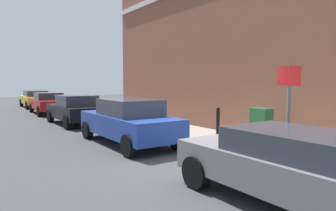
{
  "coord_description": "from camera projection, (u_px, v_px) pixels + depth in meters",
  "views": [
    {
      "loc": [
        -5.06,
        -5.74,
        2.07
      ],
      "look_at": [
        1.09,
        3.39,
        1.2
      ],
      "focal_mm": 32.3,
      "sensor_mm": 36.0,
      "label": 1
    }
  ],
  "objects": [
    {
      "name": "ground",
      "position": [
        207.0,
        163.0,
        7.73
      ],
      "size": [
        80.0,
        80.0,
        0.0
      ],
      "primitive_type": "plane",
      "color": "#38383A"
    },
    {
      "name": "sidewalk",
      "position": [
        151.0,
        126.0,
        13.73
      ],
      "size": [
        2.61,
        30.0,
        0.15
      ],
      "primitive_type": "cube",
      "color": "gray",
      "rests_on": "ground"
    },
    {
      "name": "corner_building",
      "position": [
        250.0,
        29.0,
        15.2
      ],
      "size": [
        7.67,
        13.57,
        9.38
      ],
      "color": "brown",
      "rests_on": "ground"
    },
    {
      "name": "car_grey",
      "position": [
        301.0,
        167.0,
        4.84
      ],
      "size": [
        1.79,
        4.48,
        1.28
      ],
      "rotation": [
        0.0,
        0.0,
        1.57
      ],
      "color": "slate",
      "rests_on": "ground"
    },
    {
      "name": "car_blue",
      "position": [
        129.0,
        121.0,
        10.0
      ],
      "size": [
        1.87,
        4.41,
        1.5
      ],
      "rotation": [
        0.0,
        0.0,
        1.58
      ],
      "color": "navy",
      "rests_on": "ground"
    },
    {
      "name": "car_black",
      "position": [
        76.0,
        109.0,
        14.64
      ],
      "size": [
        1.95,
        4.0,
        1.42
      ],
      "rotation": [
        0.0,
        0.0,
        1.59
      ],
      "color": "black",
      "rests_on": "ground"
    },
    {
      "name": "car_red",
      "position": [
        48.0,
        103.0,
        19.47
      ],
      "size": [
        1.91,
        4.22,
        1.37
      ],
      "rotation": [
        0.0,
        0.0,
        1.54
      ],
      "color": "maroon",
      "rests_on": "ground"
    },
    {
      "name": "car_yellow",
      "position": [
        35.0,
        98.0,
        24.18
      ],
      "size": [
        1.9,
        4.18,
        1.36
      ],
      "rotation": [
        0.0,
        0.0,
        1.56
      ],
      "color": "gold",
      "rests_on": "ground"
    },
    {
      "name": "utility_cabinet",
      "position": [
        261.0,
        129.0,
        8.86
      ],
      "size": [
        0.46,
        0.61,
        1.15
      ],
      "color": "#1E4C28",
      "rests_on": "sidewalk"
    },
    {
      "name": "bollard_near_cabinet",
      "position": [
        218.0,
        121.0,
        10.51
      ],
      "size": [
        0.14,
        0.14,
        1.04
      ],
      "color": "black",
      "rests_on": "sidewalk"
    },
    {
      "name": "bollard_far_kerb",
      "position": [
        161.0,
        119.0,
        11.03
      ],
      "size": [
        0.14,
        0.14,
        1.04
      ],
      "color": "black",
      "rests_on": "sidewalk"
    },
    {
      "name": "street_sign",
      "position": [
        289.0,
        100.0,
        6.86
      ],
      "size": [
        0.08,
        0.6,
        2.3
      ],
      "color": "#59595B",
      "rests_on": "sidewalk"
    }
  ]
}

